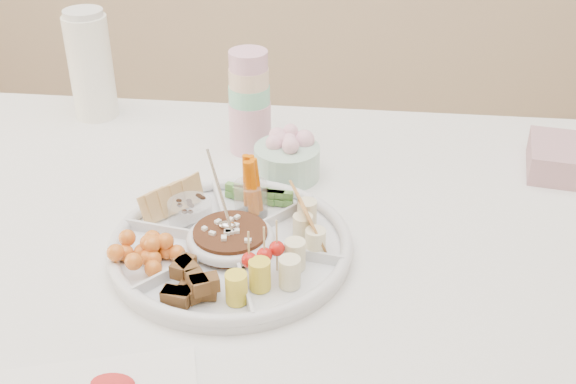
# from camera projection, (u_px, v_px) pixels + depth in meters

# --- Properties ---
(party_tray) EXTENTS (0.44, 0.44, 0.04)m
(party_tray) POSITION_uv_depth(u_px,v_px,m) (231.00, 243.00, 1.14)
(party_tray) COLOR silver
(party_tray) RESTS_ON dining_table
(bean_dip) EXTENTS (0.14, 0.14, 0.04)m
(bean_dip) POSITION_uv_depth(u_px,v_px,m) (231.00, 239.00, 1.14)
(bean_dip) COLOR #38150C
(bean_dip) RESTS_ON party_tray
(tortillas) EXTENTS (0.12, 0.12, 0.06)m
(tortillas) POSITION_uv_depth(u_px,v_px,m) (310.00, 221.00, 1.15)
(tortillas) COLOR #B77A4A
(tortillas) RESTS_ON party_tray
(carrot_cucumber) EXTENTS (0.13, 0.13, 0.10)m
(carrot_cucumber) POSITION_uv_depth(u_px,v_px,m) (256.00, 180.00, 1.22)
(carrot_cucumber) COLOR #D95F00
(carrot_cucumber) RESTS_ON party_tray
(pita_raisins) EXTENTS (0.12, 0.12, 0.06)m
(pita_raisins) POSITION_uv_depth(u_px,v_px,m) (181.00, 200.00, 1.21)
(pita_raisins) COLOR tan
(pita_raisins) RESTS_ON party_tray
(cherries) EXTENTS (0.14, 0.14, 0.05)m
(cherries) POSITION_uv_depth(u_px,v_px,m) (147.00, 247.00, 1.11)
(cherries) COLOR orange
(cherries) RESTS_ON party_tray
(granola_chunks) EXTENTS (0.12, 0.12, 0.05)m
(granola_chunks) POSITION_uv_depth(u_px,v_px,m) (199.00, 285.00, 1.03)
(granola_chunks) COLOR brown
(granola_chunks) RESTS_ON party_tray
(banana_tomato) EXTENTS (0.12, 0.12, 0.09)m
(banana_tomato) POSITION_uv_depth(u_px,v_px,m) (287.00, 260.00, 1.04)
(banana_tomato) COLOR #FFF178
(banana_tomato) RESTS_ON party_tray
(cup_stack) EXTENTS (0.09, 0.09, 0.23)m
(cup_stack) POSITION_uv_depth(u_px,v_px,m) (249.00, 97.00, 1.40)
(cup_stack) COLOR silver
(cup_stack) RESTS_ON dining_table
(thermos) EXTENTS (0.11, 0.11, 0.24)m
(thermos) POSITION_uv_depth(u_px,v_px,m) (90.00, 63.00, 1.53)
(thermos) COLOR white
(thermos) RESTS_ON dining_table
(flower_bowl) EXTENTS (0.16, 0.16, 0.09)m
(flower_bowl) POSITION_uv_depth(u_px,v_px,m) (287.00, 155.00, 1.34)
(flower_bowl) COLOR #87BEA5
(flower_bowl) RESTS_ON dining_table
(napkin_stack) EXTENTS (0.19, 0.17, 0.06)m
(napkin_stack) POSITION_uv_depth(u_px,v_px,m) (575.00, 160.00, 1.36)
(napkin_stack) COLOR #B0828A
(napkin_stack) RESTS_ON dining_table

